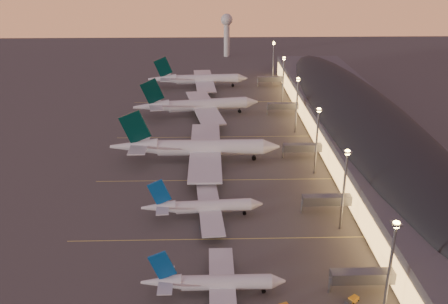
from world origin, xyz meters
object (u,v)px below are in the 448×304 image
airliner_narrow_north (203,207)px  airliner_wide_far (199,79)px  radar_tower (227,28)px  airliner_wide_near (196,148)px  airliner_narrow_south (214,283)px  airliner_wide_mid (197,105)px  baggage_tug_b (352,300)px

airliner_narrow_north → airliner_wide_far: airliner_wide_far is taller
airliner_wide_far → radar_tower: 97.41m
airliner_wide_near → airliner_narrow_south: bearing=-85.6°
airliner_wide_mid → airliner_wide_far: size_ratio=1.05×
airliner_narrow_south → baggage_tug_b: 33.60m
airliner_wide_near → baggage_tug_b: size_ratio=17.45×
airliner_wide_near → airliner_wide_mid: (-0.74, 58.33, -0.30)m
radar_tower → airliner_narrow_south: bearing=-92.5°
airliner_wide_near → baggage_tug_b: 95.75m
airliner_wide_far → airliner_wide_near: bearing=-93.2°
airliner_wide_mid → airliner_wide_far: bearing=80.7°
airliner_narrow_south → airliner_wide_far: size_ratio=0.58×
airliner_narrow_north → baggage_tug_b: size_ratio=10.00×
airliner_narrow_south → baggage_tug_b: airliner_narrow_south is taller
airliner_wide_far → radar_tower: (20.14, 93.79, 16.90)m
airliner_narrow_north → radar_tower: bearing=82.4°
airliner_narrow_north → airliner_wide_far: (-4.46, 157.95, 1.44)m
radar_tower → airliner_wide_far: bearing=-102.1°
airliner_narrow_north → airliner_wide_mid: size_ratio=0.60×
airliner_narrow_north → airliner_wide_mid: airliner_wide_mid is taller
airliner_wide_near → airliner_wide_mid: 58.33m
baggage_tug_b → airliner_wide_mid: bearing=70.5°
airliner_wide_mid → airliner_wide_far: airliner_wide_mid is taller
airliner_wide_far → radar_tower: size_ratio=1.86×
airliner_wide_near → airliner_wide_mid: airliner_wide_near is taller
airliner_wide_mid → baggage_tug_b: size_ratio=16.54×
airliner_narrow_south → airliner_wide_mid: 141.56m
airliner_narrow_south → airliner_narrow_north: airliner_narrow_north is taller
airliner_narrow_south → airliner_narrow_north: bearing=94.5°
airliner_narrow_south → airliner_wide_far: airliner_wide_far is taller
airliner_narrow_north → radar_tower: radar_tower is taller
baggage_tug_b → airliner_narrow_south: bearing=138.1°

